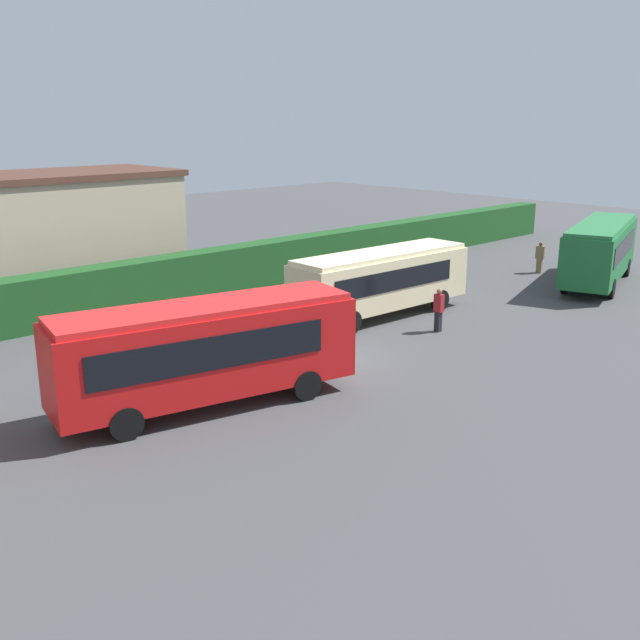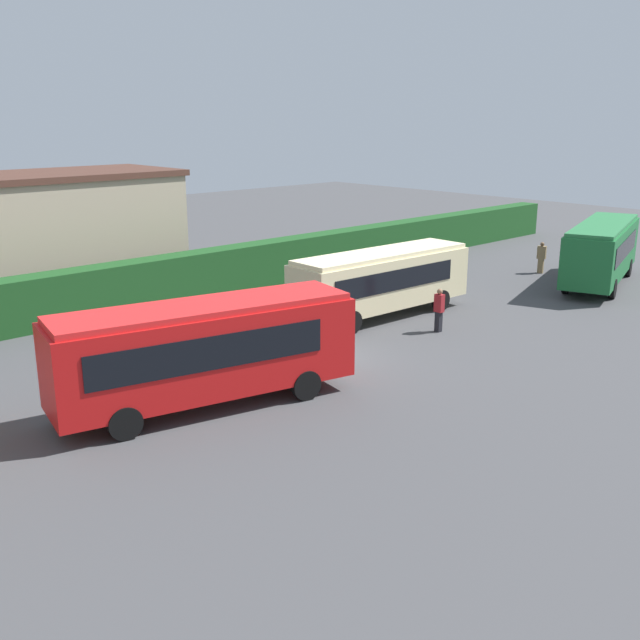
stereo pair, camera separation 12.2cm
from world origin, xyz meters
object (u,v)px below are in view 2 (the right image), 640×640
Objects in this scene: bus_green at (602,250)px; traffic_cone at (427,264)px; bus_cream at (382,279)px; person_center at (439,309)px; person_right at (541,257)px; bus_red at (205,349)px.

bus_green is 9.82m from traffic_cone.
person_center is at bearing -88.08° from bus_cream.
traffic_cone is at bearing 41.50° from person_center.
person_right is at bearing 66.46° from bus_green.
bus_green reaches higher than bus_cream.
person_right is (0.38, 3.74, -0.96)m from bus_green.
bus_green is 13.56m from person_center.
bus_red is 11.97m from person_center.
person_right is at bearing 14.47° from person_center.
person_center is (-0.03, -3.29, -0.74)m from bus_cream.
bus_red is at bearing -178.50° from person_center.
person_center reaches higher than traffic_cone.
traffic_cone is at bearing 108.62° from person_right.
bus_green is at bearing -69.50° from traffic_cone.
traffic_cone is (-3.39, 9.07, -1.61)m from bus_green.
bus_green is at bearing -112.53° from person_right.
person_center is 3.12× the size of traffic_cone.
person_center is (-13.52, 0.37, -0.91)m from bus_green.
bus_cream is 15.79× the size of traffic_cone.
person_center is at bearing -139.33° from traffic_cone.
bus_red is 25.46m from bus_green.
bus_red reaches higher than person_center.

